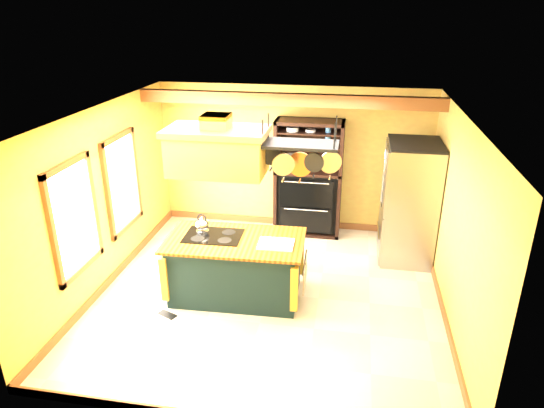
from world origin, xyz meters
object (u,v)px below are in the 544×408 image
(refrigerator, at_px, (408,204))
(hutch, at_px, (308,190))
(kitchen_island, at_px, (236,267))
(pot_rack, at_px, (300,152))
(range_hood, at_px, (217,149))

(refrigerator, xyz_separation_m, hutch, (-1.73, 0.72, -0.12))
(kitchen_island, height_order, pot_rack, pot_rack)
(kitchen_island, distance_m, hutch, 2.53)
(hutch, bearing_deg, pot_rack, -87.54)
(kitchen_island, distance_m, range_hood, 1.78)
(range_hood, bearing_deg, pot_rack, 0.59)
(range_hood, distance_m, pot_rack, 1.10)
(pot_rack, distance_m, hutch, 2.75)
(pot_rack, xyz_separation_m, refrigerator, (1.63, 1.64, -1.29))
(kitchen_island, bearing_deg, range_hood, 178.26)
(kitchen_island, relative_size, range_hood, 1.48)
(range_hood, relative_size, refrigerator, 0.68)
(kitchen_island, xyz_separation_m, pot_rack, (0.91, 0.01, 1.78))
(refrigerator, height_order, hutch, hutch)
(range_hood, bearing_deg, refrigerator, 31.15)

